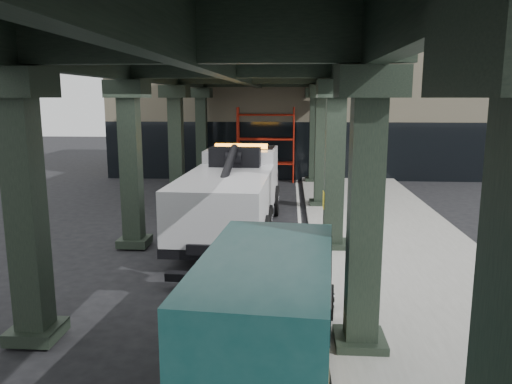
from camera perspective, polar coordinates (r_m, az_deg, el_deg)
The scene contains 8 objects.
ground at distance 13.26m, azimuth -2.01°, elevation -9.11°, with size 90.00×90.00×0.00m, color black.
sidewalk at distance 15.41m, azimuth 15.79°, elevation -6.38°, with size 5.00×40.00×0.15m, color gray.
lane_stripe at distance 15.10m, azimuth 5.25°, elevation -6.64°, with size 0.12×38.00×0.01m, color silver.
viaduct at distance 14.54m, azimuth -2.94°, elevation 14.50°, with size 7.40×32.00×6.40m.
building at distance 32.42m, azimuth 5.19°, elevation 9.80°, with size 22.00×10.00×8.00m, color #C6B793.
scaffolding at distance 27.19m, azimuth 1.13°, elevation 5.68°, with size 3.08×0.88×4.00m.
tow_truck at distance 16.77m, azimuth -2.56°, elevation 0.23°, with size 2.98×9.17×2.97m.
towed_van at distance 8.22m, azimuth 1.43°, elevation -13.28°, with size 2.50×5.45×2.15m.
Camera 1 is at (1.30, -12.41, 4.50)m, focal length 35.00 mm.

